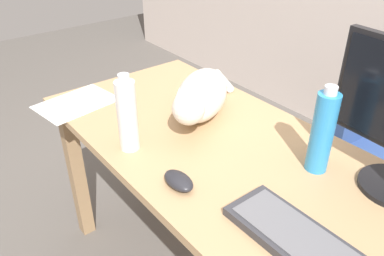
{
  "coord_description": "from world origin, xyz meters",
  "views": [
    {
      "loc": [
        0.76,
        -0.75,
        1.47
      ],
      "look_at": [
        -0.1,
        -0.07,
        0.8
      ],
      "focal_mm": 36.46,
      "sensor_mm": 36.0,
      "label": 1
    }
  ],
  "objects_px": {
    "spray_bottle": "(322,132)",
    "computer_mouse": "(179,181)",
    "keyboard": "(310,249)",
    "office_chair": "(378,169)",
    "cat": "(201,95)",
    "water_bottle": "(127,115)"
  },
  "relations": [
    {
      "from": "cat",
      "to": "water_bottle",
      "type": "height_order",
      "value": "water_bottle"
    },
    {
      "from": "spray_bottle",
      "to": "computer_mouse",
      "type": "bearing_deg",
      "value": -117.01
    },
    {
      "from": "office_chair",
      "to": "keyboard",
      "type": "height_order",
      "value": "office_chair"
    },
    {
      "from": "keyboard",
      "to": "computer_mouse",
      "type": "relative_size",
      "value": 4.0
    },
    {
      "from": "water_bottle",
      "to": "spray_bottle",
      "type": "distance_m",
      "value": 0.59
    },
    {
      "from": "office_chair",
      "to": "keyboard",
      "type": "xyz_separation_m",
      "value": [
        0.26,
        -0.94,
        0.37
      ]
    },
    {
      "from": "office_chair",
      "to": "spray_bottle",
      "type": "relative_size",
      "value": 3.27
    },
    {
      "from": "office_chair",
      "to": "cat",
      "type": "height_order",
      "value": "cat"
    },
    {
      "from": "water_bottle",
      "to": "spray_bottle",
      "type": "bearing_deg",
      "value": 40.78
    },
    {
      "from": "computer_mouse",
      "to": "office_chair",
      "type": "bearing_deg",
      "value": 83.15
    },
    {
      "from": "keyboard",
      "to": "cat",
      "type": "relative_size",
      "value": 0.88
    },
    {
      "from": "keyboard",
      "to": "spray_bottle",
      "type": "distance_m",
      "value": 0.36
    },
    {
      "from": "office_chair",
      "to": "keyboard",
      "type": "distance_m",
      "value": 1.04
    },
    {
      "from": "spray_bottle",
      "to": "cat",
      "type": "bearing_deg",
      "value": -172.69
    },
    {
      "from": "computer_mouse",
      "to": "spray_bottle",
      "type": "relative_size",
      "value": 0.4
    },
    {
      "from": "cat",
      "to": "spray_bottle",
      "type": "xyz_separation_m",
      "value": [
        0.48,
        0.06,
        0.05
      ]
    },
    {
      "from": "water_bottle",
      "to": "spray_bottle",
      "type": "relative_size",
      "value": 0.95
    },
    {
      "from": "keyboard",
      "to": "spray_bottle",
      "type": "xyz_separation_m",
      "value": [
        -0.19,
        0.28,
        0.12
      ]
    },
    {
      "from": "keyboard",
      "to": "office_chair",
      "type": "bearing_deg",
      "value": 105.64
    },
    {
      "from": "keyboard",
      "to": "water_bottle",
      "type": "distance_m",
      "value": 0.66
    },
    {
      "from": "computer_mouse",
      "to": "water_bottle",
      "type": "xyz_separation_m",
      "value": [
        -0.26,
        -0.01,
        0.11
      ]
    },
    {
      "from": "water_bottle",
      "to": "spray_bottle",
      "type": "height_order",
      "value": "spray_bottle"
    }
  ]
}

